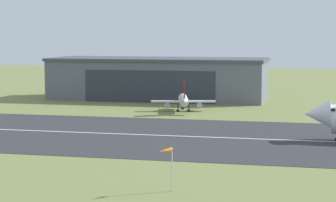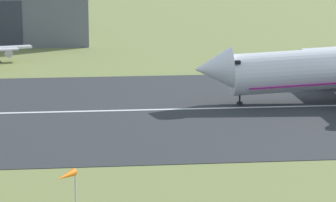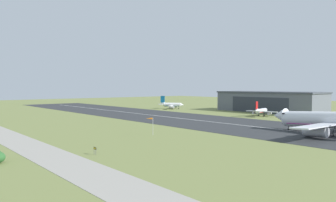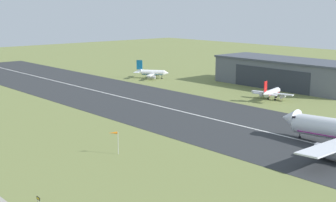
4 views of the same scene
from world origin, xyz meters
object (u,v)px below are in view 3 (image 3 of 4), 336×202
at_px(windsock_pole, 150,120).
at_px(runway_sign, 95,149).
at_px(airplane_parked_east, 261,111).
at_px(airplane_parked_centre, 172,105).

relative_size(windsock_pole, runway_sign, 3.33).
relative_size(airplane_parked_east, windsock_pole, 2.98).
xyz_separation_m(airplane_parked_centre, runway_sign, (110.52, -119.41, -1.69)).
relative_size(airplane_parked_centre, windsock_pole, 3.17).
xyz_separation_m(windsock_pole, runway_sign, (16.69, -29.17, -4.04)).
height_order(airplane_parked_centre, runway_sign, airplane_parked_centre).
height_order(airplane_parked_centre, airplane_parked_east, airplane_parked_centre).
xyz_separation_m(airplane_parked_centre, airplane_parked_east, (76.99, -0.34, -0.01)).
bearing_deg(airplane_parked_east, runway_sign, -74.27).
distance_m(airplane_parked_centre, windsock_pole, 130.21).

